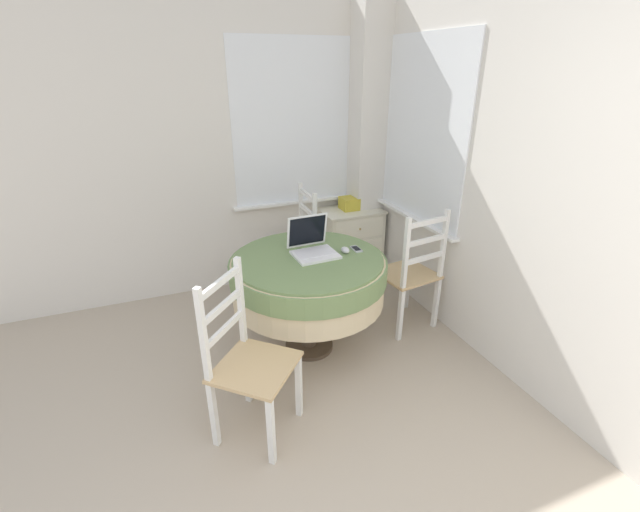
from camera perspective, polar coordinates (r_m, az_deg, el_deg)
name	(u,v)px	position (r m, az deg, el deg)	size (l,w,h in m)	color
corner_room_shell	(360,177)	(2.94, 5.30, 10.40)	(4.11, 5.21, 2.55)	silver
round_dining_table	(308,277)	(3.03, -1.58, -2.78)	(1.10, 1.10, 0.75)	#4C3D2D
laptop	(312,246)	(3.01, -1.02, 1.33)	(0.31, 0.31, 0.26)	white
computer_mouse	(345,250)	(3.03, 3.39, 0.79)	(0.05, 0.08, 0.04)	silver
cell_phone	(356,249)	(3.10, 4.86, 0.94)	(0.06, 0.12, 0.01)	#B2B7BC
dining_chair_near_back_window	(294,247)	(3.85, -3.42, 1.19)	(0.41, 0.43, 1.01)	tan
dining_chair_near_right_window	(411,274)	(3.43, 11.98, -2.33)	(0.48, 0.46, 1.01)	tan
dining_chair_camera_near	(248,362)	(2.46, -9.63, -13.74)	(0.58, 0.58, 1.01)	tan
corner_cabinet	(351,243)	(4.29, 4.09, 1.79)	(0.59, 0.41, 0.69)	silver
storage_box	(349,203)	(4.17, 3.92, 7.01)	(0.16, 0.17, 0.12)	gold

